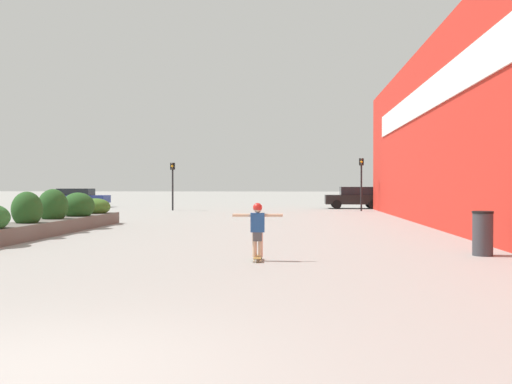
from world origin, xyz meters
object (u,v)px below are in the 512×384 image
at_px(car_leftmost, 78,197).
at_px(trash_bin, 483,233).
at_px(skateboard, 258,258).
at_px(traffic_light_left, 173,178).
at_px(skateboarder, 258,224).
at_px(car_center_left, 354,197).
at_px(traffic_light_right, 361,175).

bearing_deg(car_leftmost, trash_bin, 36.41).
xyz_separation_m(skateboard, car_leftmost, (-15.71, 29.54, 0.67)).
bearing_deg(traffic_light_left, skateboard, -73.31).
height_order(car_leftmost, traffic_light_left, traffic_light_left).
distance_m(skateboarder, car_center_left, 28.71).
bearing_deg(traffic_light_right, trash_bin, -89.35).
bearing_deg(traffic_light_left, car_center_left, 18.41).
bearing_deg(car_center_left, trash_bin, -179.32).
height_order(skateboard, traffic_light_left, traffic_light_left).
height_order(skateboard, car_leftmost, car_leftmost).
distance_m(skateboarder, car_leftmost, 33.46).
xyz_separation_m(traffic_light_left, traffic_light_right, (12.14, 0.06, 0.15)).
height_order(skateboard, traffic_light_right, traffic_light_right).
distance_m(skateboarder, trash_bin, 5.29).
relative_size(car_leftmost, traffic_light_right, 1.32).
bearing_deg(trash_bin, car_center_left, 90.68).
distance_m(car_leftmost, traffic_light_right, 21.28).
bearing_deg(traffic_light_left, traffic_light_right, 0.28).
xyz_separation_m(skateboarder, trash_bin, (5.12, 1.30, -0.27)).
distance_m(car_leftmost, traffic_light_left, 10.03).
height_order(car_leftmost, car_center_left, car_center_left).
bearing_deg(traffic_light_right, car_leftmost, 165.81).
xyz_separation_m(trash_bin, car_center_left, (-0.32, 27.01, 0.28)).
height_order(skateboarder, traffic_light_right, traffic_light_right).
xyz_separation_m(car_center_left, traffic_light_right, (0.06, -3.96, 1.50)).
xyz_separation_m(trash_bin, traffic_light_left, (-12.40, 22.99, 1.62)).
bearing_deg(traffic_light_left, skateboarder, -73.31).
height_order(trash_bin, traffic_light_right, traffic_light_right).
bearing_deg(trash_bin, traffic_light_right, 90.65).
height_order(car_leftmost, traffic_light_right, traffic_light_right).
bearing_deg(skateboarder, car_leftmost, 115.60).
xyz_separation_m(skateboarder, car_leftmost, (-15.71, 29.54, -0.05)).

